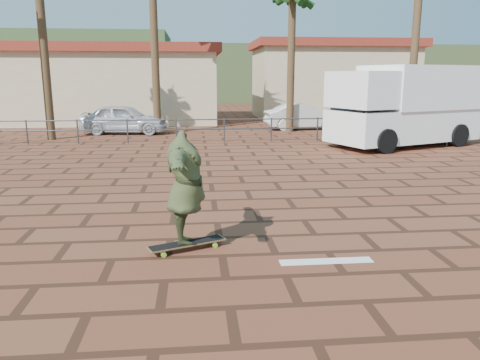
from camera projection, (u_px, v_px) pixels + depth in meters
name	position (u px, v px, depth m)	size (l,w,h in m)	color
ground	(268.00, 236.00, 8.08)	(120.00, 120.00, 0.00)	brown
paint_stripe	(326.00, 261.00, 6.98)	(1.40, 0.22, 0.01)	white
guardrail	(224.00, 126.00, 19.60)	(24.06, 0.06, 1.00)	#47494F
building_west	(115.00, 84.00, 28.41)	(12.60, 7.60, 4.50)	beige
building_east	(331.00, 79.00, 31.60)	(10.60, 6.60, 5.00)	beige
hill_front	(204.00, 74.00, 56.03)	(70.00, 18.00, 6.00)	#384C28
hill_back	(31.00, 66.00, 59.60)	(35.00, 14.00, 8.00)	#384C28
longboard	(187.00, 244.00, 7.42)	(1.26, 0.74, 0.12)	olive
skateboarder	(186.00, 188.00, 7.22)	(2.20, 0.60, 1.79)	#3A4425
campervan	(405.00, 104.00, 18.36)	(6.51, 4.52, 3.12)	white
car_silver	(124.00, 119.00, 22.45)	(1.66, 4.13, 1.41)	silver
car_white	(303.00, 117.00, 24.38)	(1.40, 4.01, 1.32)	silver
street_sign	(451.00, 105.00, 18.26)	(0.46, 0.17, 2.32)	gray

